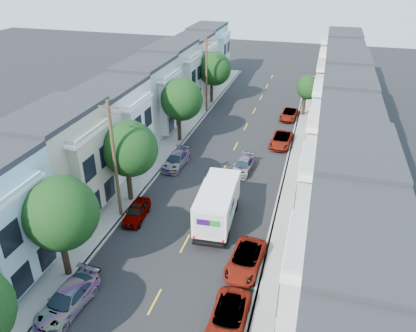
{
  "coord_description": "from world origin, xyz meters",
  "views": [
    {
      "loc": [
        8.3,
        -22.97,
        19.63
      ],
      "look_at": [
        -0.61,
        8.59,
        2.2
      ],
      "focal_mm": 35.0,
      "sensor_mm": 36.0,
      "label": 1
    }
  ],
  "objects_px": {
    "parked_right_b": "(245,260)",
    "parked_right_d": "(289,115)",
    "tree_e": "(214,69)",
    "parked_left_d": "(176,160)",
    "utility_pole_far": "(207,75)",
    "parked_left_b": "(68,300)",
    "fedex_truck": "(217,203)",
    "utility_pole_near": "(115,161)",
    "parked_right_c": "(281,140)",
    "lead_sedan": "(243,166)",
    "tree_far_r": "(308,88)",
    "parked_left_c": "(136,212)",
    "tree_c": "(129,149)",
    "tree_d": "(181,100)",
    "parked_right_a": "(228,319)",
    "tree_b": "(60,214)"
  },
  "relations": [
    {
      "from": "parked_left_d",
      "to": "parked_right_c",
      "type": "bearing_deg",
      "value": 40.54
    },
    {
      "from": "tree_e",
      "to": "parked_left_c",
      "type": "distance_m",
      "value": 29.98
    },
    {
      "from": "lead_sedan",
      "to": "parked_right_b",
      "type": "height_order",
      "value": "parked_right_b"
    },
    {
      "from": "parked_right_b",
      "to": "parked_right_d",
      "type": "bearing_deg",
      "value": 93.95
    },
    {
      "from": "utility_pole_far",
      "to": "parked_right_a",
      "type": "bearing_deg",
      "value": -72.06
    },
    {
      "from": "parked_left_b",
      "to": "parked_left_c",
      "type": "xyz_separation_m",
      "value": [
        0.0,
        10.0,
        -0.07
      ]
    },
    {
      "from": "tree_d",
      "to": "parked_left_b",
      "type": "bearing_deg",
      "value": -86.86
    },
    {
      "from": "tree_e",
      "to": "lead_sedan",
      "type": "height_order",
      "value": "tree_e"
    },
    {
      "from": "tree_d",
      "to": "parked_right_c",
      "type": "height_order",
      "value": "tree_d"
    },
    {
      "from": "lead_sedan",
      "to": "parked_left_b",
      "type": "distance_m",
      "value": 21.51
    },
    {
      "from": "tree_far_r",
      "to": "parked_right_b",
      "type": "distance_m",
      "value": 31.6
    },
    {
      "from": "tree_e",
      "to": "parked_right_c",
      "type": "distance_m",
      "value": 17.0
    },
    {
      "from": "tree_e",
      "to": "parked_left_c",
      "type": "height_order",
      "value": "tree_e"
    },
    {
      "from": "tree_c",
      "to": "tree_e",
      "type": "xyz_separation_m",
      "value": [
        0.0,
        27.19,
        -0.06
      ]
    },
    {
      "from": "tree_e",
      "to": "tree_far_r",
      "type": "bearing_deg",
      "value": -7.19
    },
    {
      "from": "tree_far_r",
      "to": "parked_right_a",
      "type": "height_order",
      "value": "tree_far_r"
    },
    {
      "from": "tree_d",
      "to": "utility_pole_far",
      "type": "relative_size",
      "value": 0.74
    },
    {
      "from": "utility_pole_far",
      "to": "parked_right_d",
      "type": "xyz_separation_m",
      "value": [
        11.2,
        0.27,
        -4.54
      ]
    },
    {
      "from": "parked_left_d",
      "to": "parked_right_d",
      "type": "relative_size",
      "value": 1.02
    },
    {
      "from": "tree_far_r",
      "to": "parked_right_b",
      "type": "bearing_deg",
      "value": -93.64
    },
    {
      "from": "tree_far_r",
      "to": "parked_right_a",
      "type": "xyz_separation_m",
      "value": [
        -1.99,
        -36.62,
        -3.2
      ]
    },
    {
      "from": "parked_left_c",
      "to": "parked_right_c",
      "type": "distance_m",
      "value": 20.14
    },
    {
      "from": "utility_pole_near",
      "to": "parked_right_c",
      "type": "height_order",
      "value": "utility_pole_near"
    },
    {
      "from": "parked_left_c",
      "to": "utility_pole_near",
      "type": "bearing_deg",
      "value": 177.81
    },
    {
      "from": "parked_left_b",
      "to": "parked_right_c",
      "type": "bearing_deg",
      "value": 75.18
    },
    {
      "from": "tree_far_r",
      "to": "parked_right_d",
      "type": "distance_m",
      "value": 4.2
    },
    {
      "from": "parked_left_c",
      "to": "parked_right_b",
      "type": "xyz_separation_m",
      "value": [
        9.8,
        -3.41,
        0.01
      ]
    },
    {
      "from": "parked_left_d",
      "to": "utility_pole_far",
      "type": "bearing_deg",
      "value": 96.39
    },
    {
      "from": "tree_b",
      "to": "parked_right_b",
      "type": "relative_size",
      "value": 1.56
    },
    {
      "from": "tree_d",
      "to": "parked_right_a",
      "type": "relative_size",
      "value": 1.59
    },
    {
      "from": "utility_pole_near",
      "to": "parked_right_b",
      "type": "height_order",
      "value": "utility_pole_near"
    },
    {
      "from": "parked_right_c",
      "to": "fedex_truck",
      "type": "bearing_deg",
      "value": -98.28
    },
    {
      "from": "parked_left_b",
      "to": "parked_right_d",
      "type": "height_order",
      "value": "parked_left_b"
    },
    {
      "from": "tree_d",
      "to": "tree_e",
      "type": "distance_m",
      "value": 14.04
    },
    {
      "from": "parked_right_c",
      "to": "utility_pole_near",
      "type": "bearing_deg",
      "value": -119.45
    },
    {
      "from": "tree_e",
      "to": "parked_left_d",
      "type": "distance_m",
      "value": 20.5
    },
    {
      "from": "fedex_truck",
      "to": "parked_right_a",
      "type": "distance_m",
      "value": 10.48
    },
    {
      "from": "utility_pole_far",
      "to": "parked_left_b",
      "type": "xyz_separation_m",
      "value": [
        1.4,
        -35.93,
        -4.43
      ]
    },
    {
      "from": "utility_pole_near",
      "to": "parked_left_c",
      "type": "distance_m",
      "value": 4.72
    },
    {
      "from": "tree_c",
      "to": "utility_pole_near",
      "type": "relative_size",
      "value": 0.74
    },
    {
      "from": "tree_b",
      "to": "utility_pole_far",
      "type": "relative_size",
      "value": 0.75
    },
    {
      "from": "fedex_truck",
      "to": "parked_right_b",
      "type": "bearing_deg",
      "value": -58.7
    },
    {
      "from": "tree_far_r",
      "to": "lead_sedan",
      "type": "bearing_deg",
      "value": -105.72
    },
    {
      "from": "parked_left_d",
      "to": "tree_d",
      "type": "bearing_deg",
      "value": 104.72
    },
    {
      "from": "utility_pole_near",
      "to": "lead_sedan",
      "type": "xyz_separation_m",
      "value": [
        8.25,
        10.46,
        -4.53
      ]
    },
    {
      "from": "parked_left_d",
      "to": "parked_right_c",
      "type": "height_order",
      "value": "parked_left_d"
    },
    {
      "from": "fedex_truck",
      "to": "parked_right_c",
      "type": "xyz_separation_m",
      "value": [
        3.24,
        16.35,
        -1.19
      ]
    },
    {
      "from": "utility_pole_near",
      "to": "parked_right_c",
      "type": "bearing_deg",
      "value": 57.62
    },
    {
      "from": "fedex_truck",
      "to": "parked_right_b",
      "type": "height_order",
      "value": "fedex_truck"
    },
    {
      "from": "utility_pole_near",
      "to": "parked_left_b",
      "type": "height_order",
      "value": "utility_pole_near"
    }
  ]
}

